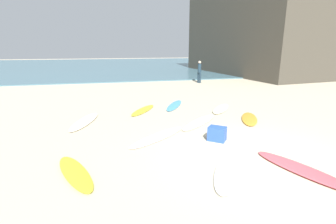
{
  "coord_description": "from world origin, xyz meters",
  "views": [
    {
      "loc": [
        -3.64,
        -5.38,
        2.81
      ],
      "look_at": [
        -1.37,
        3.94,
        0.3
      ],
      "focal_mm": 26.71,
      "sensor_mm": 36.0,
      "label": 1
    }
  ],
  "objects_px": {
    "surfboard_0": "(85,121)",
    "surfboard_7": "(174,105)",
    "surfboard_4": "(200,121)",
    "beachgoer_near": "(199,71)",
    "beach_cooler": "(217,134)",
    "surfboard_1": "(75,173)",
    "surfboard_9": "(143,110)",
    "surfboard_3": "(302,170)",
    "surfboard_2": "(158,137)",
    "surfboard_6": "(249,119)",
    "surfboard_8": "(221,108)",
    "surfboard_5": "(227,172)"
  },
  "relations": [
    {
      "from": "surfboard_1",
      "to": "surfboard_2",
      "type": "relative_size",
      "value": 0.81
    },
    {
      "from": "surfboard_7",
      "to": "beachgoer_near",
      "type": "relative_size",
      "value": 1.41
    },
    {
      "from": "surfboard_8",
      "to": "surfboard_2",
      "type": "bearing_deg",
      "value": 76.54
    },
    {
      "from": "surfboard_6",
      "to": "surfboard_8",
      "type": "relative_size",
      "value": 0.92
    },
    {
      "from": "surfboard_4",
      "to": "beachgoer_near",
      "type": "distance_m",
      "value": 10.93
    },
    {
      "from": "surfboard_2",
      "to": "surfboard_9",
      "type": "xyz_separation_m",
      "value": [
        0.02,
        3.53,
        0.0
      ]
    },
    {
      "from": "surfboard_5",
      "to": "beach_cooler",
      "type": "distance_m",
      "value": 2.08
    },
    {
      "from": "beach_cooler",
      "to": "surfboard_8",
      "type": "bearing_deg",
      "value": 62.98
    },
    {
      "from": "surfboard_0",
      "to": "beachgoer_near",
      "type": "xyz_separation_m",
      "value": [
        8.1,
        9.13,
        0.94
      ]
    },
    {
      "from": "surfboard_0",
      "to": "surfboard_7",
      "type": "height_order",
      "value": "surfboard_0"
    },
    {
      "from": "surfboard_5",
      "to": "surfboard_6",
      "type": "distance_m",
      "value": 4.75
    },
    {
      "from": "surfboard_3",
      "to": "surfboard_4",
      "type": "bearing_deg",
      "value": 84.17
    },
    {
      "from": "beach_cooler",
      "to": "surfboard_1",
      "type": "bearing_deg",
      "value": -163.36
    },
    {
      "from": "surfboard_5",
      "to": "beach_cooler",
      "type": "relative_size",
      "value": 3.88
    },
    {
      "from": "surfboard_3",
      "to": "surfboard_4",
      "type": "xyz_separation_m",
      "value": [
        -0.93,
        4.25,
        -0.01
      ]
    },
    {
      "from": "surfboard_7",
      "to": "beachgoer_near",
      "type": "distance_m",
      "value": 8.41
    },
    {
      "from": "surfboard_5",
      "to": "surfboard_7",
      "type": "bearing_deg",
      "value": 116.97
    },
    {
      "from": "surfboard_9",
      "to": "surfboard_3",
      "type": "bearing_deg",
      "value": 145.28
    },
    {
      "from": "surfboard_0",
      "to": "surfboard_8",
      "type": "bearing_deg",
      "value": -157.5
    },
    {
      "from": "surfboard_1",
      "to": "surfboard_3",
      "type": "xyz_separation_m",
      "value": [
        5.12,
        -1.11,
        -0.0
      ]
    },
    {
      "from": "surfboard_1",
      "to": "beach_cooler",
      "type": "distance_m",
      "value": 4.2
    },
    {
      "from": "beachgoer_near",
      "to": "beach_cooler",
      "type": "xyz_separation_m",
      "value": [
        -3.97,
        -12.14,
        -0.75
      ]
    },
    {
      "from": "surfboard_8",
      "to": "beachgoer_near",
      "type": "distance_m",
      "value": 8.8
    },
    {
      "from": "surfboard_1",
      "to": "surfboard_8",
      "type": "height_order",
      "value": "surfboard_1"
    },
    {
      "from": "surfboard_6",
      "to": "surfboard_7",
      "type": "distance_m",
      "value": 3.78
    },
    {
      "from": "surfboard_3",
      "to": "surfboard_8",
      "type": "distance_m",
      "value": 6.0
    },
    {
      "from": "surfboard_4",
      "to": "surfboard_5",
      "type": "xyz_separation_m",
      "value": [
        -0.81,
        -3.91,
        0.0
      ]
    },
    {
      "from": "surfboard_3",
      "to": "surfboard_6",
      "type": "height_order",
      "value": "surfboard_3"
    },
    {
      "from": "surfboard_6",
      "to": "surfboard_4",
      "type": "bearing_deg",
      "value": -154.79
    },
    {
      "from": "surfboard_5",
      "to": "surfboard_9",
      "type": "xyz_separation_m",
      "value": [
        -1.05,
        6.2,
        -0.0
      ]
    },
    {
      "from": "surfboard_1",
      "to": "surfboard_2",
      "type": "xyz_separation_m",
      "value": [
        2.31,
        1.89,
        -0.01
      ]
    },
    {
      "from": "surfboard_8",
      "to": "surfboard_0",
      "type": "bearing_deg",
      "value": 42.94
    },
    {
      "from": "surfboard_3",
      "to": "beachgoer_near",
      "type": "relative_size",
      "value": 1.4
    },
    {
      "from": "surfboard_2",
      "to": "surfboard_3",
      "type": "distance_m",
      "value": 4.11
    },
    {
      "from": "surfboard_1",
      "to": "surfboard_9",
      "type": "xyz_separation_m",
      "value": [
        2.33,
        5.42,
        -0.01
      ]
    },
    {
      "from": "surfboard_3",
      "to": "beach_cooler",
      "type": "distance_m",
      "value": 2.56
    },
    {
      "from": "surfboard_0",
      "to": "surfboard_7",
      "type": "xyz_separation_m",
      "value": [
        4.07,
        1.81,
        -0.0
      ]
    },
    {
      "from": "surfboard_0",
      "to": "surfboard_8",
      "type": "distance_m",
      "value": 6.02
    },
    {
      "from": "surfboard_7",
      "to": "beachgoer_near",
      "type": "xyz_separation_m",
      "value": [
        4.03,
        7.32,
        0.94
      ]
    },
    {
      "from": "surfboard_1",
      "to": "surfboard_4",
      "type": "height_order",
      "value": "surfboard_1"
    },
    {
      "from": "surfboard_0",
      "to": "surfboard_7",
      "type": "relative_size",
      "value": 1.04
    },
    {
      "from": "surfboard_8",
      "to": "beachgoer_near",
      "type": "xyz_separation_m",
      "value": [
        2.11,
        8.5,
        0.93
      ]
    },
    {
      "from": "surfboard_1",
      "to": "beachgoer_near",
      "type": "xyz_separation_m",
      "value": [
        8.0,
        13.35,
        0.93
      ]
    },
    {
      "from": "surfboard_0",
      "to": "surfboard_6",
      "type": "relative_size",
      "value": 1.29
    },
    {
      "from": "surfboard_3",
      "to": "surfboard_9",
      "type": "distance_m",
      "value": 7.1
    },
    {
      "from": "surfboard_2",
      "to": "surfboard_6",
      "type": "height_order",
      "value": "surfboard_6"
    },
    {
      "from": "surfboard_5",
      "to": "surfboard_3",
      "type": "bearing_deg",
      "value": 21.0
    },
    {
      "from": "surfboard_6",
      "to": "beach_cooler",
      "type": "xyz_separation_m",
      "value": [
        -2.22,
        -1.81,
        0.18
      ]
    },
    {
      "from": "surfboard_7",
      "to": "surfboard_9",
      "type": "relative_size",
      "value": 1.13
    },
    {
      "from": "beach_cooler",
      "to": "surfboard_7",
      "type": "bearing_deg",
      "value": 90.71
    }
  ]
}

